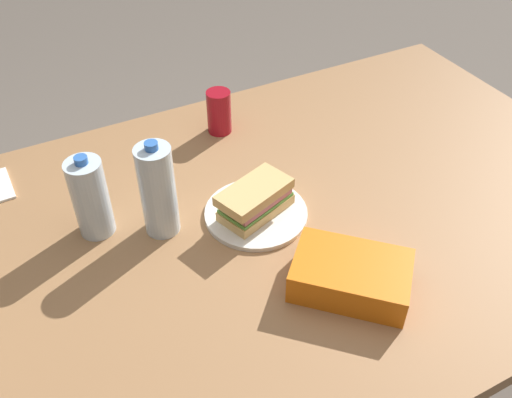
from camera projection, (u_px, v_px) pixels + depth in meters
The scene contains 8 objects.
ground_plane at pixel (262, 398), 1.80m from camera, with size 8.00×8.00×0.00m, color #70665B.
dining_table at pixel (264, 246), 1.34m from camera, with size 1.83×1.10×0.78m.
paper_plate at pixel (256, 213), 1.30m from camera, with size 0.24×0.24×0.01m, color white.
sandwich at pixel (255, 199), 1.27m from camera, with size 0.20×0.15×0.08m.
soda_can_red at pixel (219, 112), 1.53m from camera, with size 0.07×0.07×0.12m, color maroon.
chip_bag at pixel (351, 275), 1.12m from camera, with size 0.23×0.15×0.07m, color orange.
water_bottle_tall at pixel (158, 190), 1.20m from camera, with size 0.08×0.08×0.24m.
water_bottle_spare at pixel (90, 198), 1.21m from camera, with size 0.08×0.08×0.20m.
Camera 1 is at (0.45, 0.82, 1.66)m, focal length 39.50 mm.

